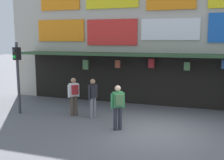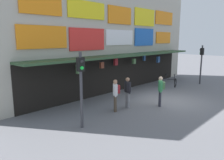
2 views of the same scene
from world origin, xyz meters
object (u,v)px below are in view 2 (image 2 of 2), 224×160
object	(u,v)px
traffic_light_far	(201,58)
bicycle_parked	(168,82)
pedestrian_in_yellow	(128,91)
pedestrian_in_purple	(161,89)
traffic_light_near	(81,78)
pedestrian_in_green	(116,93)

from	to	relation	value
traffic_light_far	bicycle_parked	size ratio (longest dim) A/B	2.43
pedestrian_in_yellow	pedestrian_in_purple	size ratio (longest dim) A/B	1.00
traffic_light_near	bicycle_parked	distance (m)	9.98
bicycle_parked	traffic_light_far	bearing A→B (deg)	-25.97
traffic_light_far	pedestrian_in_green	xyz separation A→B (m)	(-9.99, 0.38, -1.16)
pedestrian_in_yellow	bicycle_parked	bearing A→B (deg)	9.24
bicycle_parked	pedestrian_in_yellow	xyz separation A→B (m)	(-6.27, -1.02, 0.55)
bicycle_parked	pedestrian_in_purple	size ratio (longest dim) A/B	0.79
traffic_light_far	pedestrian_in_purple	world-z (taller)	traffic_light_far
traffic_light_near	traffic_light_far	bearing A→B (deg)	0.09
traffic_light_far	pedestrian_in_yellow	world-z (taller)	traffic_light_far
traffic_light_near	pedestrian_in_purple	size ratio (longest dim) A/B	1.90
traffic_light_far	pedestrian_in_green	bearing A→B (deg)	177.80
traffic_light_near	pedestrian_in_yellow	world-z (taller)	traffic_light_near
traffic_light_near	traffic_light_far	size ratio (longest dim) A/B	1.00
traffic_light_near	pedestrian_in_green	distance (m)	2.83
bicycle_parked	pedestrian_in_purple	xyz separation A→B (m)	(-4.80, -2.19, 0.59)
traffic_light_near	traffic_light_far	world-z (taller)	same
bicycle_parked	pedestrian_in_green	distance (m)	7.27
traffic_light_near	pedestrian_in_yellow	bearing A→B (deg)	6.05
traffic_light_far	pedestrian_in_purple	distance (m)	7.74
traffic_light_near	traffic_light_far	distance (m)	12.54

